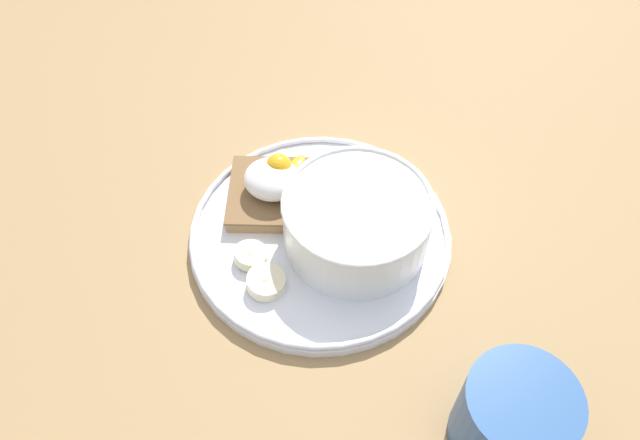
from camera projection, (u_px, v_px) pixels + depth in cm
name	position (u px, v px, depth cm)	size (l,w,h in cm)	color
ground_plane	(320.00, 244.00, 62.96)	(120.00, 120.00, 2.00)	#9F7C4F
plate	(320.00, 233.00, 61.53)	(25.74, 25.74, 1.60)	white
oatmeal_bowl	(358.00, 217.00, 58.71)	(14.14, 14.14, 5.96)	white
toast_slice	(274.00, 194.00, 63.24)	(10.67, 10.67, 1.55)	brown
poached_egg	(273.00, 177.00, 61.49)	(5.68, 7.83, 3.72)	white
banana_slice_front	(251.00, 255.00, 58.91)	(4.60, 4.60, 1.54)	beige
banana_slice_left	(266.00, 282.00, 57.04)	(4.09, 4.01, 1.57)	#F7E8BA
coffee_mug	(513.00, 418.00, 46.99)	(8.53, 8.53, 8.02)	#2F5995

